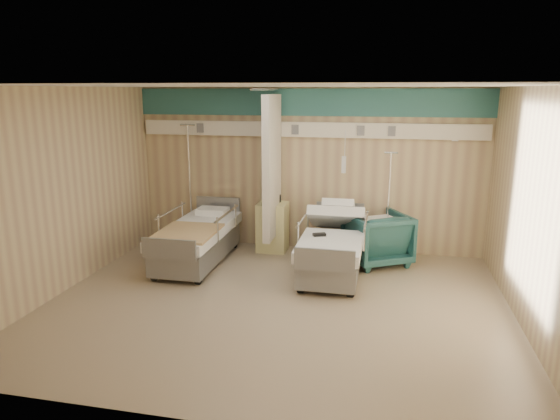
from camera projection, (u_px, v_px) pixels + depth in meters
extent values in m
cube|color=#86755C|center=(276.00, 303.00, 6.60)|extent=(6.00, 5.00, 0.00)
cube|color=tan|center=(307.00, 170.00, 8.65)|extent=(6.00, 0.04, 2.80)
cube|color=tan|center=(207.00, 268.00, 3.89)|extent=(6.00, 0.04, 2.80)
cube|color=tan|center=(64.00, 191.00, 6.88)|extent=(0.04, 5.00, 2.80)
cube|color=tan|center=(534.00, 212.00, 5.66)|extent=(0.04, 5.00, 2.80)
cube|color=white|center=(276.00, 86.00, 5.94)|extent=(6.00, 5.00, 0.04)
cube|color=#2F6D6F|center=(308.00, 102.00, 8.36)|extent=(6.00, 0.04, 0.45)
cube|color=white|center=(307.00, 130.00, 8.44)|extent=(5.88, 0.08, 0.25)
cylinder|color=silver|center=(267.00, 89.00, 7.57)|extent=(0.03, 1.80, 0.03)
cube|color=beige|center=(272.00, 167.00, 8.20)|extent=(0.12, 0.90, 2.35)
cube|color=#E9E192|center=(273.00, 227.00, 8.70)|extent=(0.50, 0.48, 0.85)
imported|color=#1E4B4D|center=(377.00, 238.00, 8.05)|extent=(1.24, 1.25, 0.84)
cube|color=white|center=(379.00, 211.00, 7.90)|extent=(0.88, 0.85, 0.07)
cylinder|color=silver|center=(386.00, 259.00, 8.30)|extent=(0.32, 0.32, 0.03)
cylinder|color=silver|center=(388.00, 208.00, 8.09)|extent=(0.03, 0.03, 1.79)
cylinder|color=silver|center=(391.00, 153.00, 7.88)|extent=(0.21, 0.03, 0.03)
cylinder|color=silver|center=(192.00, 243.00, 9.16)|extent=(0.39, 0.39, 0.03)
cylinder|color=silver|center=(190.00, 186.00, 8.91)|extent=(0.03, 0.03, 2.16)
cylinder|color=silver|center=(187.00, 125.00, 8.66)|extent=(0.26, 0.03, 0.03)
cube|color=black|center=(319.00, 235.00, 7.43)|extent=(0.21, 0.15, 0.04)
cube|color=tan|center=(187.00, 232.00, 7.56)|extent=(0.89, 1.11, 0.04)
cube|color=black|center=(273.00, 199.00, 8.65)|extent=(0.28, 0.21, 0.13)
cylinder|color=white|center=(265.00, 197.00, 8.74)|extent=(0.12, 0.12, 0.14)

